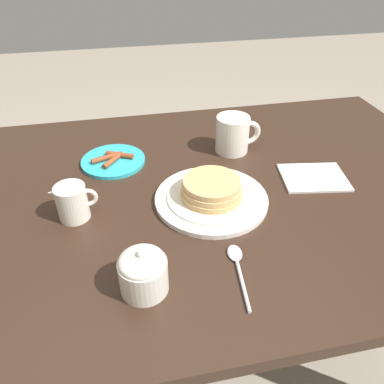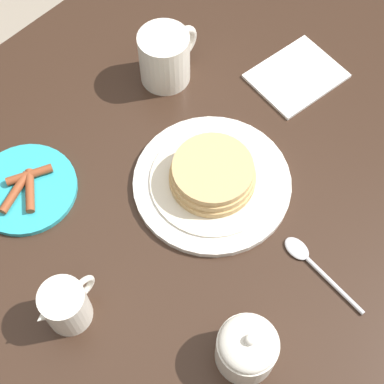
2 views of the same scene
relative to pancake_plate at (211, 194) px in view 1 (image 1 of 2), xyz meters
The scene contains 9 objects.
ground_plane 0.75m from the pancake_plate, 75.30° to the left, with size 8.00×8.00×0.00m, color gray.
dining_table 0.15m from the pancake_plate, 75.30° to the left, with size 1.33×0.89×0.73m.
pancake_plate is the anchor object (origin of this frame).
side_plate_bacon 0.30m from the pancake_plate, 134.89° to the left, with size 0.17×0.17×0.02m.
coffee_mug 0.25m from the pancake_plate, 61.79° to the left, with size 0.13×0.09×0.10m.
creamer_pitcher 0.30m from the pancake_plate, behind, with size 0.10×0.07×0.09m.
sugar_bowl 0.28m from the pancake_plate, 128.63° to the right, with size 0.08×0.08×0.09m.
napkin 0.28m from the pancake_plate, ahead, with size 0.17×0.15×0.01m.
spoon 0.20m from the pancake_plate, 89.94° to the right, with size 0.04×0.16×0.01m.
Camera 1 is at (-0.20, -0.71, 1.25)m, focal length 35.00 mm.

